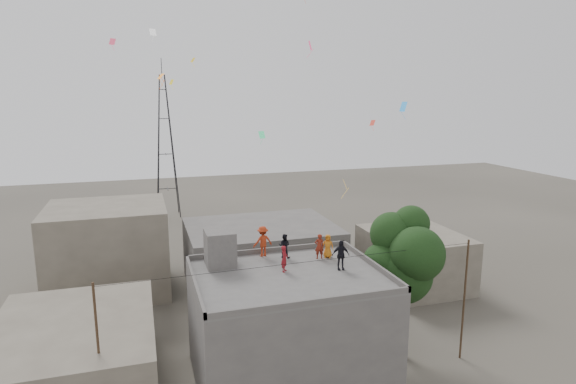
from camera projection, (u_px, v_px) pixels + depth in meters
name	position (u px, v px, depth m)	size (l,w,h in m)	color
ground	(288.00, 378.00, 26.80)	(140.00, 140.00, 0.00)	#3F3B34
main_building	(288.00, 328.00, 26.20)	(10.00, 8.00, 6.10)	#4E4C49
parapet	(288.00, 272.00, 25.56)	(10.00, 8.00, 0.30)	#4E4C49
stair_head_box	(220.00, 248.00, 26.90)	(1.60, 1.80, 2.00)	#4E4C49
neighbor_west	(76.00, 359.00, 25.09)	(8.00, 10.00, 4.00)	#5E564A
neighbor_north	(261.00, 254.00, 39.99)	(12.00, 9.00, 5.00)	#4E4C49
neighbor_northwest	(109.00, 249.00, 38.19)	(9.00, 8.00, 7.00)	#5E564A
neighbor_east	(414.00, 259.00, 39.79)	(7.00, 8.00, 4.40)	#5E564A
tree	(405.00, 258.00, 28.29)	(4.90, 4.60, 9.10)	black
utility_line	(305.00, 324.00, 25.02)	(20.12, 0.62, 7.40)	black
transmission_tower	(165.00, 147.00, 61.30)	(2.97, 2.97, 20.01)	black
person_red_adult	(319.00, 246.00, 28.04)	(0.54, 0.36, 1.49)	maroon
person_orange_child	(328.00, 246.00, 28.25)	(0.68, 0.44, 1.40)	orange
person_dark_child	(284.00, 246.00, 28.22)	(0.70, 0.54, 1.44)	black
person_dark_adult	(341.00, 255.00, 26.24)	(0.97, 0.40, 1.66)	black
person_orange_adult	(263.00, 241.00, 28.45)	(1.18, 0.68, 1.82)	#A22D12
person_red_child	(284.00, 259.00, 25.99)	(0.53, 0.35, 1.45)	maroon
kites	(272.00, 79.00, 30.16)	(17.22, 13.31, 12.98)	#E05417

